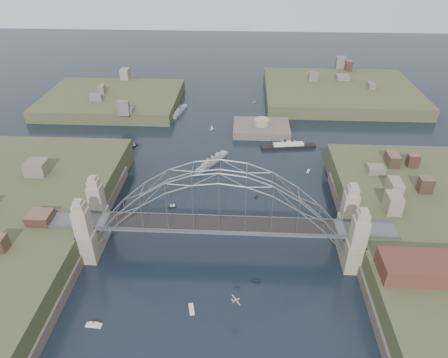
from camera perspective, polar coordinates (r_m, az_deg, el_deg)
ground at (r=103.62m, az=-0.54°, el=-10.02°), size 500.00×500.00×0.00m
bridge at (r=95.78m, az=-0.58°, el=-4.55°), size 84.00×13.80×24.60m
headland_nw at (r=194.51m, az=-15.39°, el=10.20°), size 60.00×45.00×9.00m
headland_ne at (r=203.92m, az=15.91°, el=11.21°), size 70.00×55.00×9.50m
fort_island at (r=162.59m, az=5.24°, el=6.55°), size 22.00×16.00×9.40m
wharf_shed at (r=94.80m, az=27.00°, el=-11.10°), size 20.00×8.00×4.00m
finger_pier at (r=90.88m, az=25.58°, el=-21.58°), size 4.00×22.00×1.40m
naval_cruiser_near at (r=138.88m, az=-1.76°, el=2.46°), size 10.60×16.11×5.18m
naval_cruiser_far at (r=180.15m, az=-6.27°, el=9.51°), size 4.96×14.70×4.93m
ocean_liner at (r=150.85m, az=9.04°, el=4.59°), size 20.29×5.66×4.94m
aeroplane at (r=85.75m, az=1.61°, el=-16.72°), size 1.90×2.80×0.45m
small_boat_a at (r=118.80m, az=-7.27°, el=-3.82°), size 2.37×1.26×1.43m
small_boat_b at (r=122.44m, az=4.56°, el=-2.50°), size 1.05×1.81×0.45m
small_boat_c at (r=90.85m, az=-4.60°, el=-17.82°), size 1.69×3.16×0.45m
small_boat_d at (r=137.54m, az=11.79°, el=1.09°), size 1.42×2.20×0.45m
small_boat_e at (r=153.78m, az=-12.58°, el=4.74°), size 2.27×3.37×2.38m
small_boat_f at (r=143.35m, az=-0.61°, el=3.57°), size 1.84×1.48×2.38m
small_boat_h at (r=163.15m, az=-1.72°, el=7.27°), size 1.51×2.02×2.38m
small_boat_i at (r=117.22m, az=17.43°, el=-5.82°), size 2.18×0.78×1.43m
small_boat_j at (r=91.84m, az=-17.87°, el=-18.99°), size 3.32×1.24×1.43m
small_boat_k at (r=190.74m, az=4.27°, el=10.72°), size 1.57×1.67×0.45m
small_boat_l at (r=131.01m, az=-16.49°, el=-1.33°), size 2.18×2.51×0.45m
small_boat_m at (r=96.15m, az=4.56°, el=-14.20°), size 1.89×0.85×0.45m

